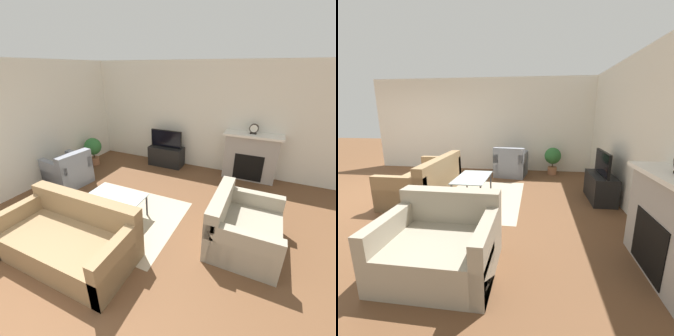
# 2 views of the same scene
# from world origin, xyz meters

# --- Properties ---
(ground_plane) EXTENTS (20.00, 20.00, 0.00)m
(ground_plane) POSITION_xyz_m (0.00, 0.00, 0.00)
(ground_plane) COLOR brown
(wall_back) EXTENTS (8.36, 0.06, 2.70)m
(wall_back) POSITION_xyz_m (0.00, 5.11, 1.35)
(wall_back) COLOR silver
(wall_back) RESTS_ON ground_plane
(wall_left) EXTENTS (0.06, 8.08, 2.70)m
(wall_left) POSITION_xyz_m (-2.71, 2.54, 1.35)
(wall_left) COLOR silver
(wall_left) RESTS_ON ground_plane
(area_rug) EXTENTS (2.22, 1.84, 0.00)m
(area_rug) POSITION_xyz_m (-0.26, 2.29, 0.00)
(area_rug) COLOR #B7A88E
(area_rug) RESTS_ON ground_plane
(fireplace) EXTENTS (1.31, 0.45, 1.13)m
(fireplace) POSITION_xyz_m (1.71, 4.88, 0.59)
(fireplace) COLOR #9E9993
(fireplace) RESTS_ON ground_plane
(tv_stand) EXTENTS (0.94, 0.44, 0.53)m
(tv_stand) POSITION_xyz_m (-0.47, 4.78, 0.27)
(tv_stand) COLOR black
(tv_stand) RESTS_ON ground_plane
(tv) EXTENTS (0.88, 0.06, 0.47)m
(tv) POSITION_xyz_m (-0.47, 4.78, 0.77)
(tv) COLOR black
(tv) RESTS_ON tv_stand
(couch_sectional) EXTENTS (1.93, 0.97, 0.82)m
(couch_sectional) POSITION_xyz_m (-0.30, 1.19, 0.29)
(couch_sectional) COLOR #8C704C
(couch_sectional) RESTS_ON ground_plane
(couch_loveseat) EXTENTS (1.00, 1.22, 0.82)m
(couch_loveseat) POSITION_xyz_m (1.90, 2.46, 0.29)
(couch_loveseat) COLOR #9E937F
(couch_loveseat) RESTS_ON ground_plane
(armchair_by_window) EXTENTS (0.91, 0.91, 0.82)m
(armchair_by_window) POSITION_xyz_m (-2.04, 2.81, 0.30)
(armchair_by_window) COLOR gray
(armchair_by_window) RESTS_ON ground_plane
(coffee_table) EXTENTS (1.02, 0.64, 0.45)m
(coffee_table) POSITION_xyz_m (-0.26, 2.21, 0.41)
(coffee_table) COLOR #333338
(coffee_table) RESTS_ON ground_plane
(potted_plant) EXTENTS (0.46, 0.46, 0.77)m
(potted_plant) POSITION_xyz_m (-2.33, 3.96, 0.48)
(potted_plant) COLOR #AD704C
(potted_plant) RESTS_ON ground_plane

